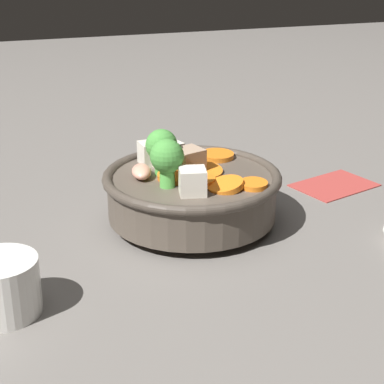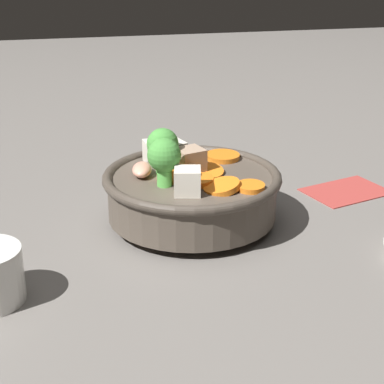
{
  "view_description": "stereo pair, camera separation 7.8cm",
  "coord_description": "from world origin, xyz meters",
  "views": [
    {
      "loc": [
        0.23,
        0.68,
        0.34
      ],
      "look_at": [
        0.0,
        0.0,
        0.04
      ],
      "focal_mm": 60.0,
      "sensor_mm": 36.0,
      "label": 1
    },
    {
      "loc": [
        0.16,
        0.7,
        0.34
      ],
      "look_at": [
        0.0,
        0.0,
        0.04
      ],
      "focal_mm": 60.0,
      "sensor_mm": 36.0,
      "label": 2
    }
  ],
  "objects": [
    {
      "name": "ground_plane",
      "position": [
        0.0,
        0.0,
        0.0
      ],
      "size": [
        3.0,
        3.0,
        0.0
      ],
      "primitive_type": "plane",
      "color": "slate"
    },
    {
      "name": "napkin",
      "position": [
        -0.23,
        -0.05,
        0.0
      ],
      "size": [
        0.13,
        0.1,
        0.0
      ],
      "color": "#A33833",
      "rests_on": "ground_plane"
    },
    {
      "name": "stirfry_bowl",
      "position": [
        0.0,
        -0.0,
        0.04
      ],
      "size": [
        0.22,
        0.22,
        0.12
      ],
      "color": "#51473D",
      "rests_on": "ground_plane"
    }
  ]
}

